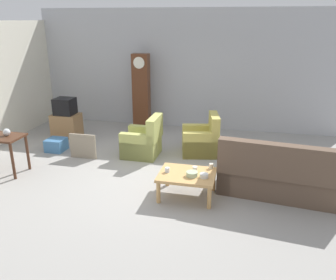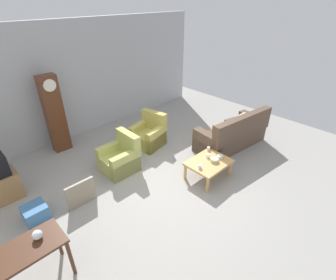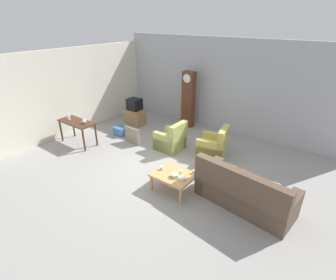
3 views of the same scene
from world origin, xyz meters
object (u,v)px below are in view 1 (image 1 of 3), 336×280
object	(u,v)px
couch_floral	(281,177)
cup_cream_tall	(211,166)
tv_stand_cabinet	(67,125)
storage_box_blue	(56,145)
grandfather_clock	(141,92)
cup_white_porcelain	(195,169)
tv_crt	(65,106)
bowl_shallow_green	(192,174)
coffee_table_wood	(187,177)
framed_picture_leaning	(83,146)
armchair_olive_far	(201,141)
cup_blue_rimmed	(167,170)
bowl_white_stacked	(204,176)
glass_dome_cloche	(7,132)
armchair_olive_near	(143,143)

from	to	relation	value
couch_floral	cup_cream_tall	distance (m)	1.21
tv_stand_cabinet	storage_box_blue	bearing A→B (deg)	-75.16
grandfather_clock	cup_white_porcelain	world-z (taller)	grandfather_clock
tv_crt	bowl_shallow_green	xyz separation A→B (m)	(3.72, -2.59, -0.33)
coffee_table_wood	cup_white_porcelain	bearing A→B (deg)	46.59
cup_white_porcelain	bowl_shallow_green	xyz separation A→B (m)	(-0.02, -0.20, -0.00)
bowl_shallow_green	cup_cream_tall	bearing A→B (deg)	54.37
framed_picture_leaning	coffee_table_wood	bearing A→B (deg)	-25.53
armchair_olive_far	cup_white_porcelain	world-z (taller)	armchair_olive_far
cup_blue_rimmed	bowl_shallow_green	bearing A→B (deg)	-8.26
cup_blue_rimmed	bowl_white_stacked	bearing A→B (deg)	-5.99
tv_stand_cabinet	glass_dome_cloche	xyz separation A→B (m)	(0.02, -2.29, 0.54)
tv_stand_cabinet	bowl_white_stacked	distance (m)	4.71
cup_cream_tall	storage_box_blue	bearing A→B (deg)	162.43
armchair_olive_far	cup_cream_tall	size ratio (longest dim) A/B	10.49
coffee_table_wood	cup_blue_rimmed	bearing A→B (deg)	-176.60
glass_dome_cloche	bowl_shallow_green	distance (m)	3.73
armchair_olive_far	cup_blue_rimmed	size ratio (longest dim) A/B	10.99
tv_stand_cabinet	armchair_olive_far	bearing A→B (deg)	-6.92
bowl_shallow_green	tv_stand_cabinet	bearing A→B (deg)	145.14
bowl_shallow_green	bowl_white_stacked	bearing A→B (deg)	-1.11
cup_white_porcelain	bowl_shallow_green	world-z (taller)	cup_white_porcelain
tv_stand_cabinet	cup_white_porcelain	size ratio (longest dim) A/B	7.70
tv_crt	bowl_shallow_green	world-z (taller)	tv_crt
cup_blue_rimmed	framed_picture_leaning	bearing A→B (deg)	150.68
framed_picture_leaning	bowl_shallow_green	world-z (taller)	framed_picture_leaning
tv_crt	framed_picture_leaning	world-z (taller)	tv_crt
couch_floral	cup_white_porcelain	distance (m)	1.49
cup_blue_rimmed	cup_cream_tall	size ratio (longest dim) A/B	0.95
coffee_table_wood	framed_picture_leaning	distance (m)	2.81
glass_dome_cloche	bowl_white_stacked	size ratio (longest dim) A/B	0.97
armchair_olive_near	bowl_shallow_green	distance (m)	2.23
coffee_table_wood	couch_floral	bearing A→B (deg)	14.38
cup_cream_tall	coffee_table_wood	bearing A→B (deg)	-140.72
framed_picture_leaning	cup_white_porcelain	size ratio (longest dim) A/B	6.79
storage_box_blue	tv_stand_cabinet	bearing A→B (deg)	104.84
storage_box_blue	cup_white_porcelain	bearing A→B (deg)	-21.48
couch_floral	bowl_shallow_green	distance (m)	1.56
cup_white_porcelain	bowl_white_stacked	bearing A→B (deg)	-48.30
couch_floral	cup_cream_tall	size ratio (longest dim) A/B	24.69
couch_floral	storage_box_blue	bearing A→B (deg)	167.61
cup_white_porcelain	grandfather_clock	bearing A→B (deg)	120.32
couch_floral	armchair_olive_near	size ratio (longest dim) A/B	2.38
armchair_olive_far	tv_crt	world-z (taller)	tv_crt
couch_floral	cup_white_porcelain	world-z (taller)	couch_floral
coffee_table_wood	cup_white_porcelain	distance (m)	0.20
glass_dome_cloche	cup_cream_tall	bearing A→B (deg)	1.28
coffee_table_wood	storage_box_blue	world-z (taller)	coffee_table_wood
framed_picture_leaning	storage_box_blue	size ratio (longest dim) A/B	1.45
framed_picture_leaning	storage_box_blue	world-z (taller)	framed_picture_leaning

